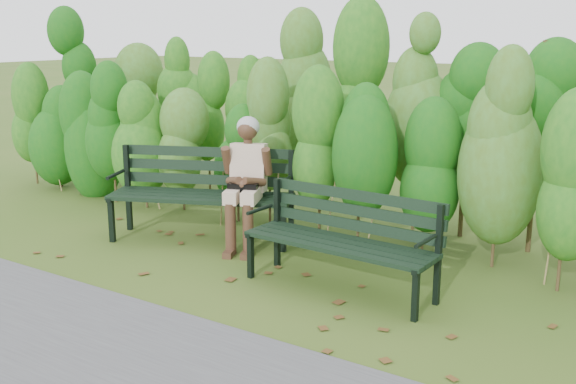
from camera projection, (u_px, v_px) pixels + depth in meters
The scene contains 6 objects.
ground at pixel (267, 281), 6.00m from camera, with size 80.00×80.00×0.00m, color #3A591A.
hedge_band at pixel (365, 119), 7.22m from camera, with size 11.04×1.67×2.42m.
leaf_litter at pixel (289, 288), 5.84m from camera, with size 5.32×1.82×0.01m.
bench_left at pixel (204, 186), 7.15m from camera, with size 2.01×1.33×0.96m.
bench_right at pixel (345, 233), 5.75m from camera, with size 1.71×0.62×0.84m.
seated_woman at pixel (246, 174), 6.84m from camera, with size 0.61×0.80×1.33m.
Camera 1 is at (3.25, -4.62, 2.18)m, focal length 42.00 mm.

